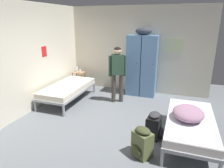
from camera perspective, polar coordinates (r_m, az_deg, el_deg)
name	(u,v)px	position (r m, az deg, el deg)	size (l,w,h in m)	color
ground_plane	(108,129)	(4.51, -1.14, -12.58)	(8.49, 8.49, 0.00)	slate
room_backdrop	(82,55)	(5.59, -8.48, 8.08)	(4.53, 5.37, 2.71)	beige
locker_bank	(142,64)	(6.26, 8.54, 5.53)	(0.90, 0.55, 2.07)	#5B84B2
shelf_unit	(79,78)	(7.03, -9.30, 1.60)	(0.38, 0.30, 0.57)	#99704C
bed_right	(190,123)	(4.21, 21.35, -10.31)	(0.90, 1.90, 0.49)	gray
bed_left_rear	(68,88)	(5.94, -12.45, -1.26)	(0.90, 1.90, 0.49)	gray
bedding_heap	(188,113)	(4.08, 20.86, -7.69)	(0.58, 0.70, 0.23)	gray
person_traveler	(117,70)	(5.59, 1.57, 4.11)	(0.46, 0.32, 1.58)	#3D3833
water_bottle	(77,69)	(7.00, -9.94, 4.30)	(0.07, 0.07, 0.23)	white
lotion_bottle	(80,70)	(6.88, -9.07, 3.83)	(0.05, 0.05, 0.16)	white
backpack_black	(154,126)	(4.17, 11.95, -11.58)	(0.36, 0.34, 0.55)	black
backpack_olive	(142,143)	(3.63, 8.49, -16.25)	(0.41, 0.41, 0.55)	#566038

